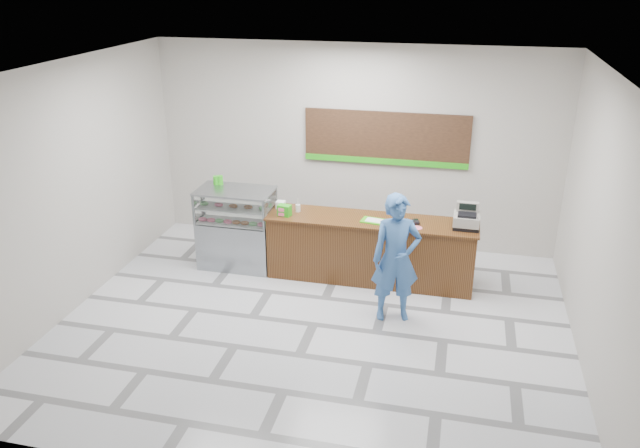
% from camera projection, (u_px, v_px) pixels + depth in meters
% --- Properties ---
extents(floor, '(7.00, 7.00, 0.00)m').
position_uv_depth(floor, '(313.00, 324.00, 8.72)').
color(floor, silver).
rests_on(floor, ground).
extents(back_wall, '(7.00, 0.00, 7.00)m').
position_uv_depth(back_wall, '(354.00, 147.00, 10.75)').
color(back_wall, '#B7B2A8').
rests_on(back_wall, floor).
extents(ceiling, '(7.00, 7.00, 0.00)m').
position_uv_depth(ceiling, '(312.00, 70.00, 7.38)').
color(ceiling, silver).
rests_on(ceiling, back_wall).
extents(sales_counter, '(3.26, 0.76, 1.03)m').
position_uv_depth(sales_counter, '(371.00, 249.00, 9.80)').
color(sales_counter, '#5B3517').
rests_on(sales_counter, floor).
extents(display_case, '(1.22, 0.72, 1.33)m').
position_uv_depth(display_case, '(237.00, 228.00, 10.21)').
color(display_case, gray).
rests_on(display_case, floor).
extents(menu_board, '(2.80, 0.06, 0.90)m').
position_uv_depth(menu_board, '(386.00, 139.00, 10.53)').
color(menu_board, black).
rests_on(menu_board, back_wall).
extents(cash_register, '(0.39, 0.41, 0.36)m').
position_uv_depth(cash_register, '(467.00, 219.00, 9.26)').
color(cash_register, black).
rests_on(cash_register, sales_counter).
extents(card_terminal, '(0.13, 0.18, 0.04)m').
position_uv_depth(card_terminal, '(416.00, 222.00, 9.46)').
color(card_terminal, black).
rests_on(card_terminal, sales_counter).
extents(serving_tray, '(0.38, 0.30, 0.02)m').
position_uv_depth(serving_tray, '(373.00, 221.00, 9.52)').
color(serving_tray, '#41C317').
rests_on(serving_tray, sales_counter).
extents(napkin_box, '(0.14, 0.14, 0.12)m').
position_uv_depth(napkin_box, '(281.00, 205.00, 10.02)').
color(napkin_box, white).
rests_on(napkin_box, sales_counter).
extents(straw_cup, '(0.08, 0.08, 0.12)m').
position_uv_depth(straw_cup, '(298.00, 208.00, 9.88)').
color(straw_cup, silver).
rests_on(straw_cup, sales_counter).
extents(promo_box, '(0.22, 0.17, 0.18)m').
position_uv_depth(promo_box, '(285.00, 210.00, 9.71)').
color(promo_box, green).
rests_on(promo_box, sales_counter).
extents(donut_decal, '(0.17, 0.17, 0.00)m').
position_uv_depth(donut_decal, '(417.00, 228.00, 9.28)').
color(donut_decal, pink).
rests_on(donut_decal, sales_counter).
extents(green_cup_left, '(0.09, 0.09, 0.14)m').
position_uv_depth(green_cup_left, '(216.00, 180.00, 10.18)').
color(green_cup_left, green).
rests_on(green_cup_left, display_case).
extents(green_cup_right, '(0.10, 0.10, 0.15)m').
position_uv_depth(green_cup_right, '(220.00, 180.00, 10.18)').
color(green_cup_right, green).
rests_on(green_cup_right, display_case).
extents(customer, '(0.77, 0.61, 1.85)m').
position_uv_depth(customer, '(396.00, 258.00, 8.56)').
color(customer, '#3765A5').
rests_on(customer, floor).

